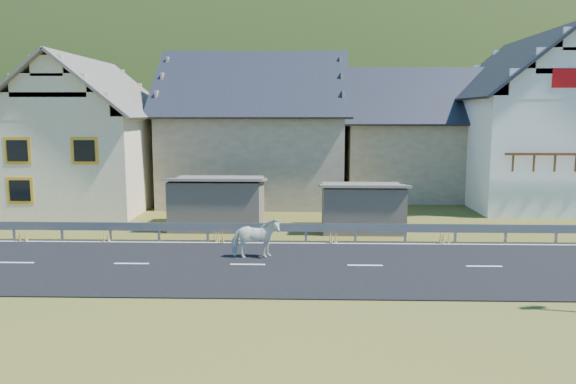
{
  "coord_description": "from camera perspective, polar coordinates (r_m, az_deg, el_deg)",
  "views": [
    {
      "loc": [
        1.92,
        -18.54,
        5.18
      ],
      "look_at": [
        1.29,
        3.22,
        2.09
      ],
      "focal_mm": 35.0,
      "sensor_mm": 36.0,
      "label": 1
    }
  ],
  "objects": [
    {
      "name": "road",
      "position": [
        19.34,
        -4.13,
        -7.42
      ],
      "size": [
        60.0,
        7.0,
        0.04
      ],
      "primitive_type": "cube",
      "color": "black",
      "rests_on": "ground"
    },
    {
      "name": "house_stone_b",
      "position": [
        36.25,
        13.01,
        6.37
      ],
      "size": [
        9.8,
        8.8,
        8.1
      ],
      "color": "tan",
      "rests_on": "ground"
    },
    {
      "name": "shed_right",
      "position": [
        25.03,
        7.56,
        -1.61
      ],
      "size": [
        3.8,
        2.9,
        2.2
      ],
      "primitive_type": "cube",
      "color": "#6F6155",
      "rests_on": "ground"
    },
    {
      "name": "horse",
      "position": [
        20.01,
        -3.34,
        -4.7
      ],
      "size": [
        1.03,
        1.8,
        1.44
      ],
      "primitive_type": "imported",
      "rotation": [
        0.0,
        0.0,
        1.73
      ],
      "color": "white",
      "rests_on": "road"
    },
    {
      "name": "mountain",
      "position": [
        200.16,
        2.53,
        0.83
      ],
      "size": [
        440.0,
        280.0,
        260.0
      ],
      "primitive_type": "ellipsoid",
      "color": "#253714",
      "rests_on": "ground"
    },
    {
      "name": "guardrail",
      "position": [
        22.78,
        -3.21,
        -3.63
      ],
      "size": [
        28.1,
        0.09,
        0.75
      ],
      "color": "#93969B",
      "rests_on": "ground"
    },
    {
      "name": "house_cream",
      "position": [
        32.8,
        -19.78,
        6.16
      ],
      "size": [
        7.8,
        9.8,
        8.3
      ],
      "color": "beige",
      "rests_on": "ground"
    },
    {
      "name": "ground",
      "position": [
        19.35,
        -4.12,
        -7.47
      ],
      "size": [
        160.0,
        160.0,
        0.0
      ],
      "primitive_type": "plane",
      "color": "#3E4516",
      "rests_on": "ground"
    },
    {
      "name": "conifer_patch",
      "position": [
        140.58,
        -22.44,
        7.8
      ],
      "size": [
        76.0,
        50.0,
        28.0
      ],
      "primitive_type": "ellipsoid",
      "color": "black",
      "rests_on": "ground"
    },
    {
      "name": "house_white",
      "position": [
        35.07,
        23.76,
        7.2
      ],
      "size": [
        8.8,
        10.8,
        9.7
      ],
      "color": "white",
      "rests_on": "ground"
    },
    {
      "name": "shed_left",
      "position": [
        25.67,
        -7.14,
        -1.13
      ],
      "size": [
        4.3,
        3.3,
        2.4
      ],
      "primitive_type": "cube",
      "color": "#6F6155",
      "rests_on": "ground"
    },
    {
      "name": "lane_markings",
      "position": [
        19.34,
        -4.13,
        -7.35
      ],
      "size": [
        60.0,
        6.6,
        0.01
      ],
      "primitive_type": "cube",
      "color": "silver",
      "rests_on": "road"
    },
    {
      "name": "house_stone_a",
      "position": [
        33.67,
        -3.34,
        7.13
      ],
      "size": [
        10.8,
        9.8,
        8.9
      ],
      "color": "tan",
      "rests_on": "ground"
    }
  ]
}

